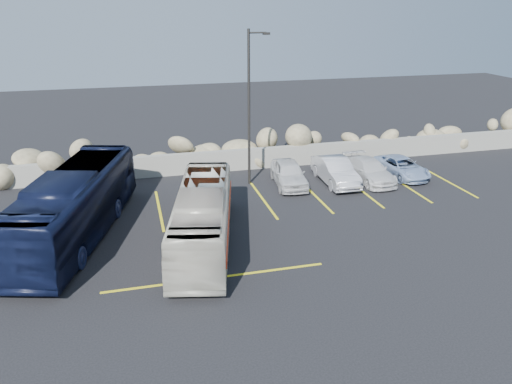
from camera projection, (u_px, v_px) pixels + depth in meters
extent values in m
plane|color=black|center=(245.00, 277.00, 17.84)|extent=(90.00, 90.00, 0.00)
cube|color=gray|center=(196.00, 163.00, 28.48)|extent=(60.00, 0.40, 1.20)
cube|color=yellow|center=(159.00, 210.00, 23.58)|extent=(0.12, 5.00, 0.01)
cube|color=yellow|center=(263.00, 200.00, 24.78)|extent=(0.12, 5.00, 0.01)
cube|color=yellow|center=(314.00, 195.00, 25.41)|extent=(0.12, 5.00, 0.01)
cube|color=yellow|center=(361.00, 190.00, 26.02)|extent=(0.12, 5.00, 0.01)
cube|color=yellow|center=(406.00, 186.00, 26.63)|extent=(0.12, 5.00, 0.01)
cube|color=yellow|center=(448.00, 182.00, 27.24)|extent=(0.12, 5.00, 0.01)
cube|color=yellow|center=(217.00, 278.00, 17.79)|extent=(8.00, 0.12, 0.01)
cylinder|color=#2B2926|center=(249.00, 110.00, 25.59)|extent=(0.14, 0.14, 8.00)
cylinder|color=#2B2926|center=(257.00, 33.00, 24.34)|extent=(0.90, 0.08, 0.08)
cube|color=#2B2926|center=(266.00, 34.00, 24.46)|extent=(0.35, 0.18, 0.12)
imported|color=beige|center=(203.00, 217.00, 19.83)|extent=(3.88, 8.84, 2.40)
imported|color=black|center=(74.00, 205.00, 20.43)|extent=(5.09, 10.44, 2.83)
imported|color=silver|center=(289.00, 173.00, 26.56)|extent=(1.94, 3.99, 1.31)
imported|color=silver|center=(335.00, 171.00, 26.87)|extent=(1.55, 4.17, 1.36)
imported|color=silver|center=(369.00, 170.00, 27.25)|extent=(1.78, 4.11, 1.18)
imported|color=#8EA6C9|center=(401.00, 167.00, 27.98)|extent=(2.10, 3.97, 1.06)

